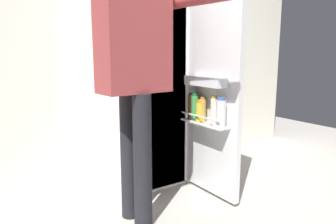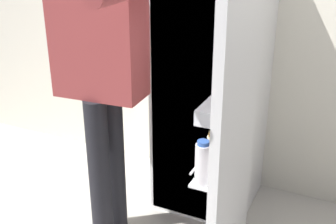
% 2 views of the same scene
% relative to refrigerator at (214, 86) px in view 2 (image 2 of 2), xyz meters
% --- Properties ---
extents(refrigerator, '(0.64, 1.16, 1.63)m').
position_rel_refrigerator_xyz_m(refrigerator, '(0.00, 0.00, 0.00)').
color(refrigerator, white).
rests_on(refrigerator, ground_plane).
extents(person, '(0.60, 0.77, 1.78)m').
position_rel_refrigerator_xyz_m(person, '(-0.40, -0.57, 0.26)').
color(person, black).
rests_on(person, ground_plane).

